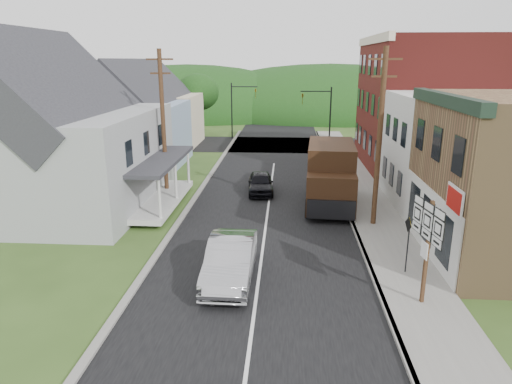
% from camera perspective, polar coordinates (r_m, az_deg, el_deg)
% --- Properties ---
extents(ground, '(120.00, 120.00, 0.00)m').
position_cam_1_polar(ground, '(21.06, 0.83, -7.20)').
color(ground, '#2D4719').
rests_on(ground, ground).
extents(road, '(9.00, 90.00, 0.02)m').
position_cam_1_polar(road, '(30.49, 1.83, 0.27)').
color(road, black).
rests_on(road, ground).
extents(cross_road, '(60.00, 9.00, 0.02)m').
position_cam_1_polar(cross_road, '(47.06, 2.59, 5.94)').
color(cross_road, black).
rests_on(cross_road, ground).
extents(sidewalk_right, '(2.80, 55.00, 0.15)m').
position_cam_1_polar(sidewalk_right, '(28.95, 13.44, -0.90)').
color(sidewalk_right, slate).
rests_on(sidewalk_right, ground).
extents(curb_right, '(0.20, 55.00, 0.15)m').
position_cam_1_polar(curb_right, '(28.75, 10.79, -0.85)').
color(curb_right, slate).
rests_on(curb_right, ground).
extents(curb_left, '(0.30, 55.00, 0.12)m').
position_cam_1_polar(curb_left, '(29.09, -7.50, -0.53)').
color(curb_left, slate).
rests_on(curb_left, ground).
extents(storefront_white, '(8.00, 7.00, 6.50)m').
position_cam_1_polar(storefront_white, '(29.17, 24.56, 4.63)').
color(storefront_white, silver).
rests_on(storefront_white, ground).
extents(storefront_red, '(8.00, 12.00, 10.00)m').
position_cam_1_polar(storefront_red, '(37.88, 19.94, 10.16)').
color(storefront_red, maroon).
rests_on(storefront_red, ground).
extents(house_gray, '(10.20, 12.24, 8.35)m').
position_cam_1_polar(house_gray, '(28.74, -23.24, 6.63)').
color(house_gray, '#999C9E').
rests_on(house_gray, ground).
extents(house_blue, '(7.14, 8.16, 7.28)m').
position_cam_1_polar(house_blue, '(38.51, -14.50, 8.72)').
color(house_blue, '#8298B1').
rests_on(house_blue, ground).
extents(house_cream, '(7.14, 8.16, 7.28)m').
position_cam_1_polar(house_cream, '(47.22, -11.70, 10.19)').
color(house_cream, beige).
rests_on(house_cream, ground).
extents(utility_pole_right, '(1.60, 0.26, 9.00)m').
position_cam_1_polar(utility_pole_right, '(23.55, 15.18, 6.58)').
color(utility_pole_right, '#472D19').
rests_on(utility_pole_right, ground).
extents(utility_pole_left, '(1.60, 0.26, 9.00)m').
position_cam_1_polar(utility_pole_left, '(28.55, -11.53, 8.42)').
color(utility_pole_left, '#472D19').
rests_on(utility_pole_left, ground).
extents(traffic_signal_right, '(2.87, 0.20, 6.00)m').
position_cam_1_polar(traffic_signal_right, '(43.17, 8.35, 9.90)').
color(traffic_signal_right, black).
rests_on(traffic_signal_right, ground).
extents(traffic_signal_left, '(2.87, 0.20, 6.00)m').
position_cam_1_polar(traffic_signal_left, '(50.29, -2.25, 10.93)').
color(traffic_signal_left, black).
rests_on(traffic_signal_left, ground).
extents(tree_left_b, '(4.80, 4.80, 6.94)m').
position_cam_1_polar(tree_left_b, '(36.27, -26.27, 9.05)').
color(tree_left_b, '#382616').
rests_on(tree_left_b, ground).
extents(tree_left_c, '(5.80, 5.80, 8.41)m').
position_cam_1_polar(tree_left_c, '(44.16, -23.60, 11.73)').
color(tree_left_c, '#382616').
rests_on(tree_left_c, ground).
extents(tree_left_d, '(4.80, 4.80, 6.94)m').
position_cam_1_polar(tree_left_d, '(52.38, -7.33, 12.26)').
color(tree_left_d, '#382616').
rests_on(tree_left_d, ground).
extents(forested_ridge, '(90.00, 30.00, 16.00)m').
position_cam_1_polar(forested_ridge, '(74.78, 3.11, 9.75)').
color(forested_ridge, black).
rests_on(forested_ridge, ground).
extents(silver_sedan, '(1.77, 5.04, 1.66)m').
position_cam_1_polar(silver_sedan, '(18.04, -3.20, -8.51)').
color(silver_sedan, '#A5A5AA').
rests_on(silver_sedan, ground).
extents(dark_sedan, '(1.87, 4.03, 1.34)m').
position_cam_1_polar(dark_sedan, '(29.62, 0.57, 1.14)').
color(dark_sedan, black).
rests_on(dark_sedan, ground).
extents(delivery_van, '(3.11, 6.72, 3.66)m').
position_cam_1_polar(delivery_van, '(27.00, 9.31, 2.03)').
color(delivery_van, black).
rests_on(delivery_van, ground).
extents(route_sign_cluster, '(0.43, 2.11, 3.73)m').
position_cam_1_polar(route_sign_cluster, '(16.55, 20.60, -5.39)').
color(route_sign_cluster, '#472D19').
rests_on(route_sign_cluster, sidewalk_right).
extents(warning_sign, '(0.13, 0.65, 2.35)m').
position_cam_1_polar(warning_sign, '(19.02, 18.47, -5.35)').
color(warning_sign, black).
rests_on(warning_sign, sidewalk_right).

